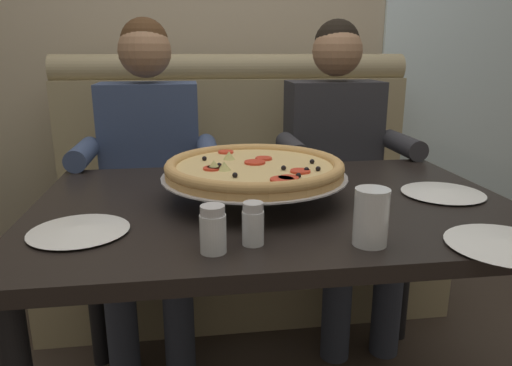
{
  "coord_description": "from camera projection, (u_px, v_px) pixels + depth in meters",
  "views": [
    {
      "loc": [
        -0.23,
        -1.25,
        1.15
      ],
      "look_at": [
        -0.05,
        0.03,
        0.79
      ],
      "focal_mm": 33.22,
      "sensor_mm": 36.0,
      "label": 1
    }
  ],
  "objects": [
    {
      "name": "window_panel",
      "position": [
        479.0,
        4.0,
        2.69
      ],
      "size": [
        1.1,
        0.02,
        2.8
      ],
      "primitive_type": "cube",
      "color": "white",
      "rests_on": "ground_plane"
    },
    {
      "name": "drinking_glass",
      "position": [
        371.0,
        220.0,
        1.02
      ],
      "size": [
        0.08,
        0.08,
        0.13
      ],
      "color": "silver",
      "rests_on": "dining_table"
    },
    {
      "name": "booth_bench",
      "position": [
        241.0,
        210.0,
        2.3
      ],
      "size": [
        1.76,
        0.78,
        1.13
      ],
      "color": "#998966",
      "rests_on": "ground_plane"
    },
    {
      "name": "shaker_parmesan",
      "position": [
        213.0,
        233.0,
        0.98
      ],
      "size": [
        0.06,
        0.06,
        0.1
      ],
      "color": "white",
      "rests_on": "dining_table"
    },
    {
      "name": "dining_table",
      "position": [
        274.0,
        229.0,
        1.36
      ],
      "size": [
        1.33,
        0.89,
        0.74
      ],
      "color": "black",
      "rests_on": "ground_plane"
    },
    {
      "name": "shaker_oregano",
      "position": [
        253.0,
        227.0,
        1.03
      ],
      "size": [
        0.05,
        0.05,
        0.1
      ],
      "color": "white",
      "rests_on": "dining_table"
    },
    {
      "name": "back_wall_with_window",
      "position": [
        227.0,
        2.0,
        2.57
      ],
      "size": [
        6.0,
        0.12,
        2.8
      ],
      "primitive_type": "cube",
      "color": "tan",
      "rests_on": "ground_plane"
    },
    {
      "name": "diner_right",
      "position": [
        339.0,
        157.0,
        2.01
      ],
      "size": [
        0.54,
        0.64,
        1.27
      ],
      "color": "#2D3342",
      "rests_on": "ground_plane"
    },
    {
      "name": "plate_near_left",
      "position": [
        79.0,
        229.0,
        1.1
      ],
      "size": [
        0.23,
        0.23,
        0.02
      ],
      "color": "white",
      "rests_on": "dining_table"
    },
    {
      "name": "diner_left",
      "position": [
        150.0,
        163.0,
        1.91
      ],
      "size": [
        0.54,
        0.64,
        1.27
      ],
      "color": "#2D3342",
      "rests_on": "ground_plane"
    },
    {
      "name": "patio_chair",
      "position": [
        370.0,
        131.0,
        3.77
      ],
      "size": [
        0.43,
        0.43,
        0.86
      ],
      "color": "black",
      "rests_on": "ground_plane"
    },
    {
      "name": "pizza",
      "position": [
        254.0,
        169.0,
        1.33
      ],
      "size": [
        0.52,
        0.52,
        0.12
      ],
      "color": "silver",
      "rests_on": "dining_table"
    },
    {
      "name": "plate_far_side",
      "position": [
        443.0,
        191.0,
        1.39
      ],
      "size": [
        0.24,
        0.24,
        0.02
      ],
      "color": "white",
      "rests_on": "dining_table"
    },
    {
      "name": "plate_near_right",
      "position": [
        506.0,
        243.0,
        1.02
      ],
      "size": [
        0.25,
        0.25,
        0.02
      ],
      "color": "white",
      "rests_on": "dining_table"
    }
  ]
}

